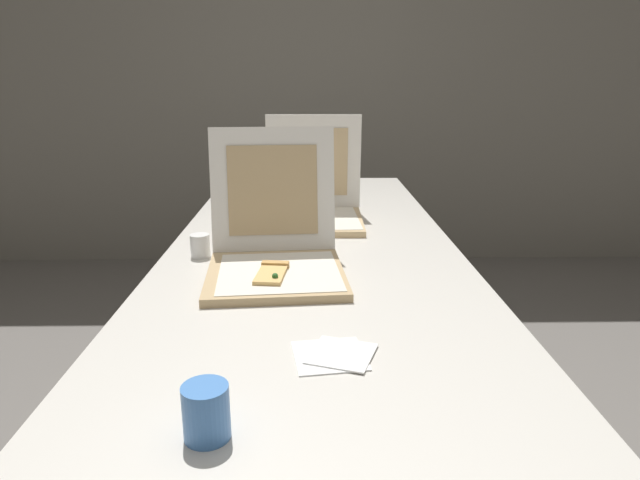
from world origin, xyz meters
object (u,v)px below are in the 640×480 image
(table, at_px, (313,255))
(pizza_box_front, at_px, (275,254))
(cup_printed_front, at_px, (206,412))
(cup_white_far, at_px, (252,204))
(cup_white_near_center, at_px, (200,246))
(pizza_box_middle, at_px, (313,207))
(napkin_pile, at_px, (335,355))

(table, relative_size, pizza_box_front, 5.26)
(cup_printed_front, bearing_deg, cup_white_far, 93.07)
(cup_printed_front, bearing_deg, cup_white_near_center, 101.43)
(table, height_order, pizza_box_middle, pizza_box_middle)
(pizza_box_middle, xyz_separation_m, cup_printed_front, (-0.17, -1.28, -0.01))
(cup_white_far, bearing_deg, cup_printed_front, -86.93)
(table, bearing_deg, cup_printed_front, -99.16)
(table, height_order, pizza_box_front, pizza_box_front)
(cup_white_far, relative_size, napkin_pile, 0.39)
(cup_white_far, bearing_deg, cup_white_near_center, -100.00)
(pizza_box_middle, bearing_deg, table, -89.86)
(pizza_box_front, xyz_separation_m, cup_printed_front, (-0.06, -0.72, -0.01))
(cup_printed_front, bearing_deg, pizza_box_middle, 82.57)
(pizza_box_middle, xyz_separation_m, cup_white_near_center, (-0.34, -0.41, -0.02))
(pizza_box_front, xyz_separation_m, napkin_pile, (0.14, -0.47, -0.05))
(cup_white_near_center, bearing_deg, pizza_box_front, -32.77)
(table, xyz_separation_m, napkin_pile, (0.04, -0.77, 0.05))
(pizza_box_middle, bearing_deg, cup_white_near_center, -128.87)
(napkin_pile, bearing_deg, cup_white_near_center, 121.20)
(cup_printed_front, bearing_deg, table, 80.84)
(table, distance_m, pizza_box_front, 0.33)
(table, height_order, cup_white_far, cup_white_far)
(table, relative_size, cup_printed_front, 27.87)
(cup_printed_front, relative_size, napkin_pile, 0.48)
(pizza_box_middle, xyz_separation_m, cup_white_far, (-0.24, 0.15, -0.02))
(pizza_box_front, height_order, napkin_pile, pizza_box_front)
(cup_printed_front, bearing_deg, napkin_pile, 50.58)
(table, relative_size, cup_white_near_center, 34.51)
(napkin_pile, bearing_deg, pizza_box_front, 106.84)
(table, height_order, cup_white_near_center, cup_white_near_center)
(cup_printed_front, distance_m, napkin_pile, 0.32)
(pizza_box_front, xyz_separation_m, cup_white_far, (-0.14, 0.71, -0.02))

